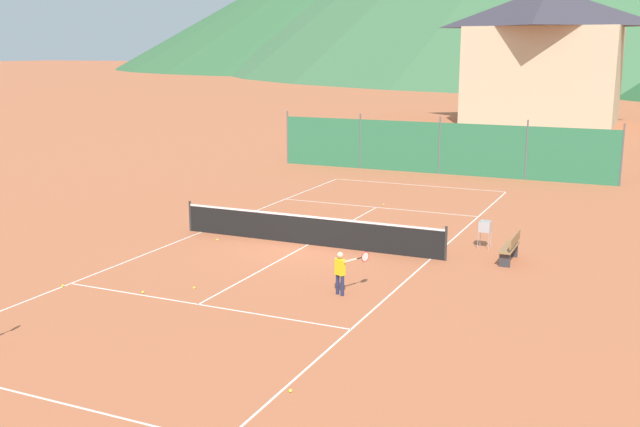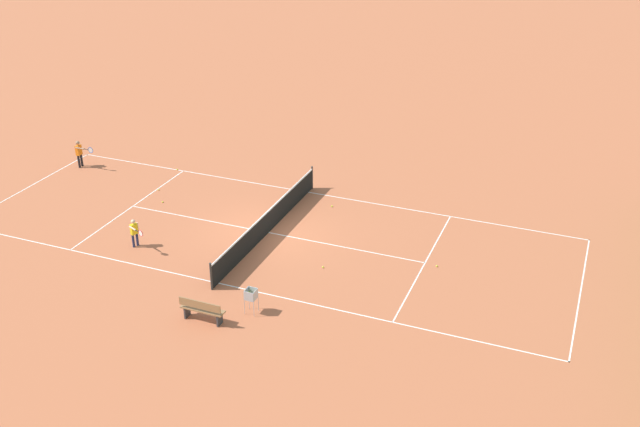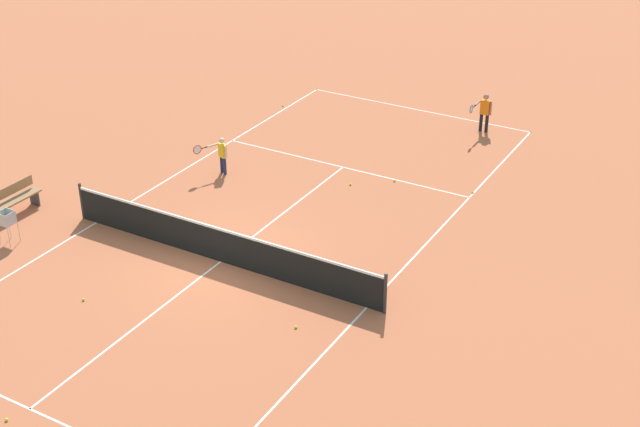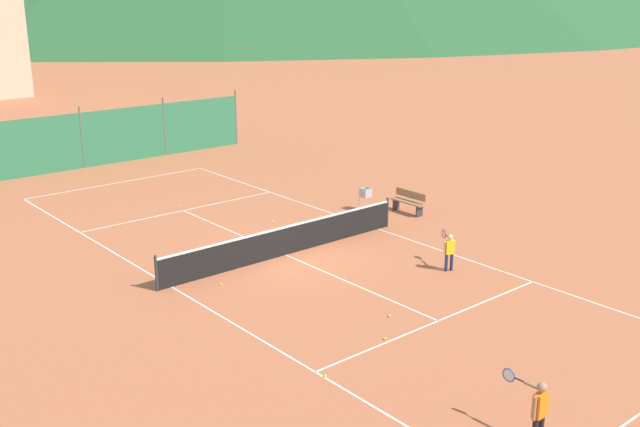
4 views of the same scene
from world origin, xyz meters
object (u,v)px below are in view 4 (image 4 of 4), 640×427
Objects in this scene: tennis_ball_alley_left at (221,284)px; tennis_ball_far_corner at (176,263)px; tennis_ball_near_corner at (389,316)px; tennis_net at (285,240)px; tennis_ball_service_box at (273,221)px; tennis_ball_by_net_left at (325,376)px; player_far_service at (538,408)px; player_near_service at (449,249)px; tennis_ball_by_net_right at (385,339)px; courtside_bench at (408,201)px; tennis_ball_alley_right at (180,206)px; ball_hopper at (365,194)px.

tennis_ball_alley_left is 2.32m from tennis_ball_far_corner.
tennis_ball_alley_left is 1.00× the size of tennis_ball_near_corner.
tennis_ball_service_box is at bearing 60.06° from tennis_net.
tennis_net is 7.87m from tennis_ball_by_net_left.
player_far_service is at bearing -107.41° from tennis_ball_service_box.
tennis_ball_by_net_right is at bearing -156.40° from player_near_service.
tennis_net is 6.38m from courtside_bench.
tennis_ball_alley_right is 1.00× the size of tennis_ball_by_net_left.
player_far_service is 14.88m from tennis_ball_service_box.
ball_hopper is at bearing 42.65° from tennis_ball_by_net_left.
tennis_ball_by_net_right is 13.28m from tennis_ball_alley_right.
ball_hopper is (5.17, -4.95, 0.63)m from tennis_ball_alley_right.
player_near_service is 17.39× the size of tennis_ball_by_net_left.
tennis_ball_by_net_left and tennis_ball_far_corner have the same top height.
courtside_bench is at bearing 35.31° from tennis_ball_by_net_left.
tennis_ball_service_box is at bearing 69.16° from tennis_ball_by_net_right.
player_near_service is 3.97m from tennis_ball_near_corner.
tennis_ball_by_net_right is 1.00× the size of tennis_ball_alley_right.
player_far_service reaches higher than tennis_ball_near_corner.
tennis_ball_service_box is 3.77m from ball_hopper.
tennis_ball_by_net_right is 7.90m from tennis_ball_far_corner.
tennis_ball_by_net_left is at bearing -100.69° from tennis_ball_alley_left.
tennis_ball_by_net_left is at bearing 107.28° from player_far_service.
tennis_net is 8.00× the size of player_near_service.
tennis_net is at bearing 74.03° from tennis_ball_by_net_right.
tennis_ball_alley_left and tennis_ball_near_corner have the same top height.
player_far_service is 19.98× the size of tennis_ball_service_box.
tennis_ball_far_corner is (-3.11, 1.51, -0.47)m from tennis_net.
tennis_ball_far_corner is at bearing 83.28° from tennis_ball_by_net_left.
tennis_net is 6.12× the size of courtside_bench.
courtside_bench is (9.45, -0.85, 0.42)m from tennis_ball_far_corner.
courtside_bench is (4.60, -2.37, 0.42)m from tennis_ball_service_box.
tennis_net is 139.09× the size of tennis_ball_far_corner.
tennis_ball_alley_right is at bearing 81.09° from player_far_service.
tennis_ball_near_corner and tennis_ball_far_corner have the same top height.
tennis_ball_by_net_left is 12.78m from courtside_bench.
player_far_service is (-5.65, -6.94, 0.09)m from player_near_service.
tennis_net reaches higher than tennis_ball_alley_right.
tennis_net is at bearing -91.03° from tennis_ball_alley_right.
tennis_ball_service_box and tennis_ball_far_corner have the same top height.
tennis_ball_alley_right is 8.79m from courtside_bench.
tennis_ball_far_corner is at bearing 136.64° from player_near_service.
tennis_ball_by_net_right is 1.00× the size of tennis_ball_by_net_left.
tennis_ball_by_net_right is 9.96m from tennis_ball_service_box.
player_far_service reaches higher than player_near_service.
tennis_ball_alley_left is at bearing 115.28° from tennis_ball_near_corner.
player_far_service is at bearing -98.91° from tennis_ball_alley_right.
player_far_service is 19.98× the size of tennis_ball_alley_left.
tennis_ball_near_corner is at bearing -162.00° from player_near_service.
player_far_service is 0.88× the size of courtside_bench.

